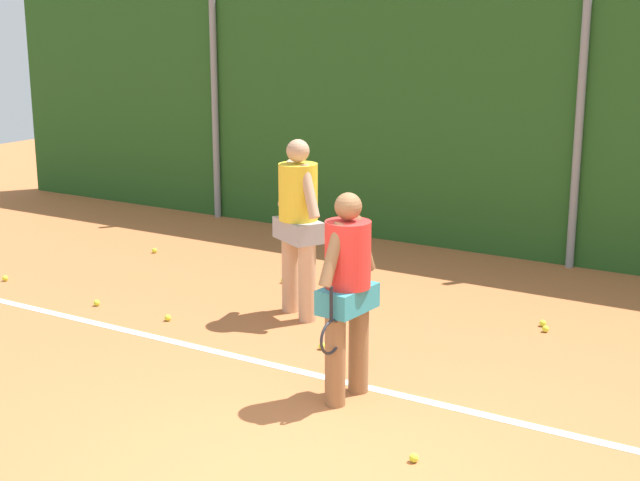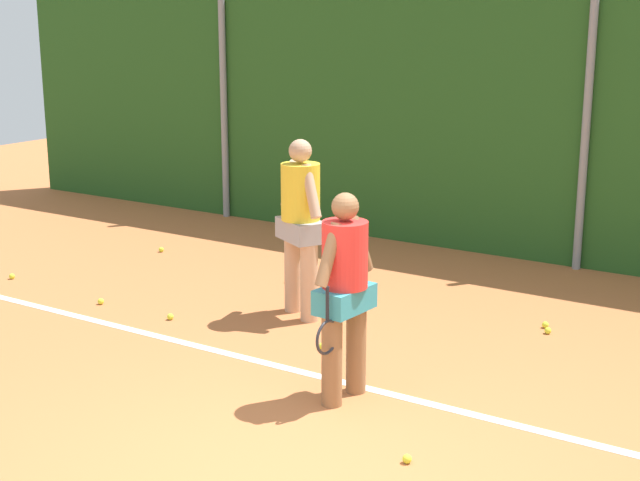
% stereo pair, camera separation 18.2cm
% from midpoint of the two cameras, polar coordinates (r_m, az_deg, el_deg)
% --- Properties ---
extents(ground_plane, '(28.85, 28.85, 0.00)m').
position_cam_midpoint_polar(ground_plane, '(7.90, 5.33, -9.00)').
color(ground_plane, '#B76638').
extents(hedge_fence_backdrop, '(18.75, 0.25, 3.27)m').
position_cam_midpoint_polar(hedge_fence_backdrop, '(11.59, 15.44, 6.42)').
color(hedge_fence_backdrop, '#23511E').
rests_on(hedge_fence_backdrop, ground_plane).
extents(fence_post_left, '(0.10, 0.10, 3.50)m').
position_cam_midpoint_polar(fence_post_left, '(13.90, -6.88, 8.51)').
color(fence_post_left, gray).
rests_on(fence_post_left, ground_plane).
extents(fence_post_center, '(0.10, 0.10, 3.50)m').
position_cam_midpoint_polar(fence_post_center, '(11.41, 15.23, 6.89)').
color(fence_post_center, gray).
rests_on(fence_post_center, ground_plane).
extents(court_baseline_paint, '(13.70, 0.10, 0.01)m').
position_cam_midpoint_polar(court_baseline_paint, '(7.72, 4.59, -9.54)').
color(court_baseline_paint, white).
rests_on(court_baseline_paint, ground_plane).
extents(player_foreground_near, '(0.37, 0.80, 1.71)m').
position_cam_midpoint_polar(player_foreground_near, '(7.34, 0.99, -2.82)').
color(player_foreground_near, '#8C603D').
rests_on(player_foreground_near, ground_plane).
extents(player_midcourt, '(0.70, 0.53, 1.84)m').
position_cam_midpoint_polar(player_midcourt, '(9.33, -1.91, 1.37)').
color(player_midcourt, tan).
rests_on(player_midcourt, ground_plane).
extents(tennis_ball_2, '(0.07, 0.07, 0.07)m').
position_cam_midpoint_polar(tennis_ball_2, '(12.21, -10.59, -0.61)').
color(tennis_ball_2, '#CCDB33').
rests_on(tennis_ball_2, ground_plane).
extents(tennis_ball_3, '(0.07, 0.07, 0.07)m').
position_cam_midpoint_polar(tennis_ball_3, '(6.69, 5.01, -13.20)').
color(tennis_ball_3, '#CCDB33').
rests_on(tennis_ball_3, ground_plane).
extents(tennis_ball_5, '(0.07, 0.07, 0.07)m').
position_cam_midpoint_polar(tennis_ball_5, '(11.42, -19.27, -2.22)').
color(tennis_ball_5, '#CCDB33').
rests_on(tennis_ball_5, ground_plane).
extents(tennis_ball_6, '(0.07, 0.07, 0.07)m').
position_cam_midpoint_polar(tennis_ball_6, '(8.68, -0.48, -6.52)').
color(tennis_ball_6, '#CCDB33').
rests_on(tennis_ball_6, ground_plane).
extents(tennis_ball_7, '(0.07, 0.07, 0.07)m').
position_cam_midpoint_polar(tennis_ball_7, '(9.53, 13.03, -4.99)').
color(tennis_ball_7, '#CCDB33').
rests_on(tennis_ball_7, ground_plane).
extents(tennis_ball_8, '(0.07, 0.07, 0.07)m').
position_cam_midpoint_polar(tennis_ball_8, '(10.21, -14.10, -3.75)').
color(tennis_ball_8, '#CCDB33').
rests_on(tennis_ball_8, ground_plane).
extents(tennis_ball_9, '(0.07, 0.07, 0.07)m').
position_cam_midpoint_polar(tennis_ball_9, '(10.71, -2.74, -2.47)').
color(tennis_ball_9, '#CCDB33').
rests_on(tennis_ball_9, ground_plane).
extents(tennis_ball_10, '(0.07, 0.07, 0.07)m').
position_cam_midpoint_polar(tennis_ball_10, '(9.37, 13.18, -5.33)').
color(tennis_ball_10, '#CCDB33').
rests_on(tennis_ball_10, ground_plane).
extents(tennis_ball_12, '(0.07, 0.07, 0.07)m').
position_cam_midpoint_polar(tennis_ball_12, '(9.58, -9.90, -4.72)').
color(tennis_ball_12, '#CCDB33').
rests_on(tennis_ball_12, ground_plane).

